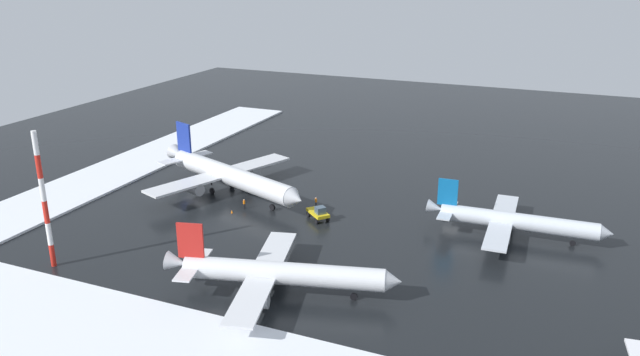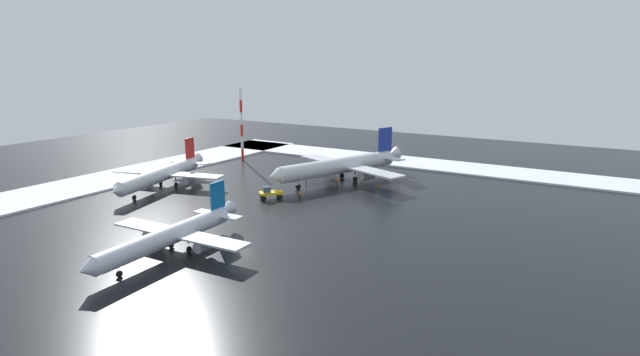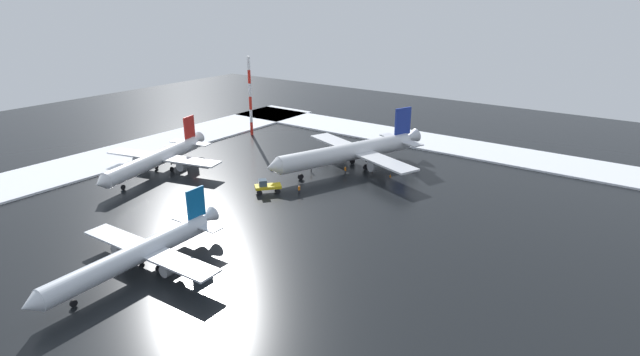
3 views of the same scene
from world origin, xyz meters
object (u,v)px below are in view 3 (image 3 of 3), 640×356
at_px(ground_crew_beside_wing, 299,189).
at_px(traffic_cone_near_nose, 390,176).
at_px(traffic_cone_wingtip_side, 372,170).
at_px(pushback_tug, 267,186).
at_px(traffic_cone_mid_line, 304,167).
at_px(airplane_distant_tail, 351,152).
at_px(airplane_parked_starboard, 137,254).
at_px(ground_crew_near_tug, 345,170).
at_px(ground_crew_mid_apron, 311,167).
at_px(antenna_mast, 250,96).
at_px(airplane_parked_portside, 157,159).

height_order(ground_crew_beside_wing, traffic_cone_near_nose, ground_crew_beside_wing).
bearing_deg(traffic_cone_wingtip_side, traffic_cone_near_nose, 78.08).
bearing_deg(pushback_tug, traffic_cone_mid_line, -127.00).
bearing_deg(traffic_cone_near_nose, airplane_distant_tail, -87.34).
height_order(pushback_tug, traffic_cone_wingtip_side, pushback_tug).
bearing_deg(pushback_tug, airplane_parked_starboard, 51.30).
height_order(ground_crew_near_tug, traffic_cone_wingtip_side, ground_crew_near_tug).
bearing_deg(traffic_cone_mid_line, airplane_parked_starboard, 10.62).
height_order(ground_crew_near_tug, ground_crew_mid_apron, same).
xyz_separation_m(pushback_tug, traffic_cone_wingtip_side, (-21.22, 9.17, -1.01)).
xyz_separation_m(ground_crew_beside_wing, traffic_cone_wingtip_side, (-18.51, 3.98, -0.70)).
bearing_deg(airplane_parked_starboard, ground_crew_beside_wing, 178.07).
xyz_separation_m(airplane_distant_tail, pushback_tug, (19.83, -4.89, -2.33)).
xyz_separation_m(ground_crew_beside_wing, traffic_cone_mid_line, (-11.91, -8.23, -0.70)).
relative_size(ground_crew_near_tug, ground_crew_mid_apron, 1.00).
bearing_deg(antenna_mast, traffic_cone_wingtip_side, 80.82).
distance_m(ground_crew_mid_apron, traffic_cone_mid_line, 2.85).
bearing_deg(traffic_cone_near_nose, traffic_cone_wingtip_side, -101.92).
height_order(airplane_distant_tail, ground_crew_mid_apron, airplane_distant_tail).
height_order(antenna_mast, traffic_cone_near_nose, antenna_mast).
distance_m(ground_crew_near_tug, antenna_mast, 38.32).
distance_m(airplane_parked_portside, airplane_parked_starboard, 38.95).
bearing_deg(airplane_parked_starboard, antenna_mast, -150.91).
xyz_separation_m(airplane_parked_portside, antenna_mast, (-32.28, -5.21, 6.71)).
bearing_deg(ground_crew_mid_apron, traffic_cone_wingtip_side, -5.02).
distance_m(airplane_parked_starboard, ground_crew_beside_wing, 32.78).
relative_size(pushback_tug, antenna_mast, 0.25).
xyz_separation_m(pushback_tug, ground_crew_beside_wing, (-2.71, 5.19, -0.31)).
distance_m(airplane_parked_portside, ground_crew_beside_wing, 30.56).
height_order(ground_crew_near_tug, traffic_cone_near_nose, ground_crew_near_tug).
height_order(traffic_cone_mid_line, traffic_cone_wingtip_side, same).
distance_m(airplane_distant_tail, traffic_cone_mid_line, 10.06).
distance_m(airplane_distant_tail, traffic_cone_wingtip_side, 5.60).
bearing_deg(traffic_cone_wingtip_side, pushback_tug, -23.37).
bearing_deg(traffic_cone_mid_line, pushback_tug, 11.76).
bearing_deg(traffic_cone_near_nose, traffic_cone_mid_line, -71.55).
xyz_separation_m(antenna_mast, traffic_cone_mid_line, (12.86, 26.52, -9.42)).
relative_size(airplane_distant_tail, antenna_mast, 1.83).
height_order(airplane_parked_portside, traffic_cone_wingtip_side, airplane_parked_portside).
distance_m(ground_crew_beside_wing, traffic_cone_near_nose, 19.55).
height_order(ground_crew_beside_wing, ground_crew_near_tug, same).
height_order(airplane_parked_starboard, traffic_cone_wingtip_side, airplane_parked_starboard).
relative_size(airplane_parked_starboard, traffic_cone_wingtip_side, 50.07).
bearing_deg(ground_crew_mid_apron, traffic_cone_mid_line, 117.69).
xyz_separation_m(airplane_parked_starboard, antenna_mast, (-57.50, -34.89, 6.99)).
xyz_separation_m(ground_crew_beside_wing, traffic_cone_near_nose, (-17.53, 8.63, -0.70)).
relative_size(airplane_distant_tail, pushback_tug, 7.22).
bearing_deg(airplane_parked_portside, airplane_parked_starboard, 35.27).
relative_size(traffic_cone_near_nose, traffic_cone_wingtip_side, 1.00).
relative_size(pushback_tug, traffic_cone_near_nose, 8.93).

